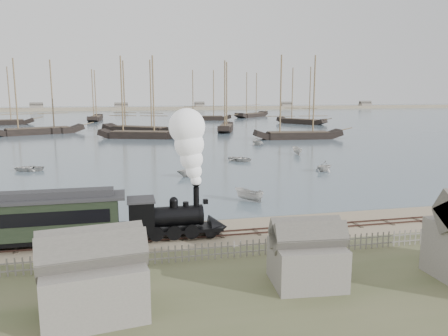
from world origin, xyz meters
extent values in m
plane|color=tan|center=(0.00, 0.00, 0.00)|extent=(600.00, 600.00, 0.00)
cube|color=#4B5A6C|center=(0.00, 170.00, 0.03)|extent=(600.00, 336.00, 0.06)
cube|color=#3E2722|center=(0.00, -2.50, 0.10)|extent=(120.00, 0.08, 0.12)
cube|color=#3E2722|center=(0.00, -1.50, 0.10)|extent=(120.00, 0.08, 0.12)
cube|color=#3C3026|center=(0.00, -2.00, 0.03)|extent=(120.00, 1.80, 0.06)
cube|color=tan|center=(0.00, 250.00, 0.00)|extent=(500.00, 20.00, 1.80)
cube|color=black|center=(-4.50, -2.00, 0.73)|extent=(7.04, 2.07, 0.26)
cylinder|color=black|center=(-4.92, -2.00, 1.77)|extent=(4.35, 1.55, 1.55)
cube|color=black|center=(-7.20, -2.00, 1.97)|extent=(1.86, 2.28, 2.38)
cube|color=#2A2A2D|center=(-7.20, -2.00, 3.22)|extent=(2.07, 2.49, 0.12)
cylinder|color=black|center=(-2.95, -2.00, 3.16)|extent=(0.46, 0.46, 1.66)
sphere|color=black|center=(-4.71, -2.00, 2.98)|extent=(0.66, 0.66, 0.66)
cone|color=black|center=(-1.19, -2.00, 0.63)|extent=(1.45, 2.07, 2.07)
cube|color=black|center=(-2.23, -2.00, 2.80)|extent=(0.36, 0.36, 0.36)
cube|color=black|center=(-15.90, -2.00, 0.75)|extent=(15.09, 2.48, 0.38)
cube|color=black|center=(-15.90, -2.00, 2.26)|extent=(14.01, 2.69, 2.69)
cube|color=black|center=(-15.90, -3.37, 2.53)|extent=(12.93, 0.06, 0.97)
cube|color=black|center=(-15.90, -0.63, 2.53)|extent=(12.93, 0.06, 0.97)
cube|color=#2A2A2D|center=(-15.90, -2.00, 3.66)|extent=(15.09, 2.91, 0.19)
cube|color=#2A2A2D|center=(-15.90, -2.00, 3.99)|extent=(13.47, 1.29, 0.49)
imported|color=#BBB8B1|center=(-16.21, -0.20, 0.36)|extent=(3.99, 4.27, 0.72)
imported|color=#BBB8B1|center=(-0.09, 22.44, 0.94)|extent=(3.81, 4.10, 1.76)
imported|color=#BBB8B1|center=(4.13, 7.75, 0.71)|extent=(3.36, 3.22, 1.31)
imported|color=#BBB8B1|center=(10.11, 33.60, 0.49)|extent=(5.07, 5.10, 0.87)
imported|color=#BBB8B1|center=(19.42, 22.03, 0.85)|extent=(3.53, 3.74, 1.57)
imported|color=#BBB8B1|center=(22.13, 38.89, 0.74)|extent=(3.67, 1.72, 1.37)
imported|color=#BBB8B1|center=(-21.95, 31.75, 0.49)|extent=(3.69, 4.66, 0.87)
imported|color=#BBB8B1|center=(19.21, 53.73, 0.94)|extent=(4.20, 3.95, 1.76)
camera|label=1|loc=(-8.15, -34.67, 11.24)|focal=35.00mm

